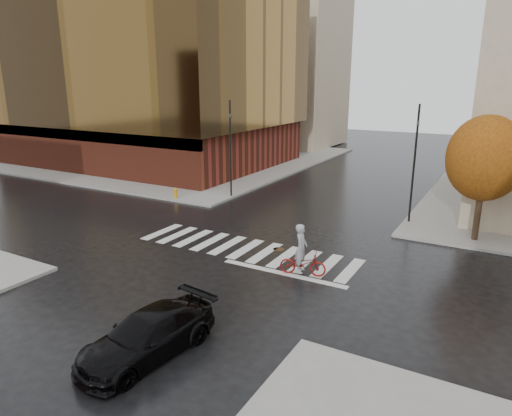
% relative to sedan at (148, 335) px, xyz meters
% --- Properties ---
extents(ground, '(120.00, 120.00, 0.00)m').
position_rel_sedan_xyz_m(ground, '(-2.12, 8.96, -0.69)').
color(ground, black).
rests_on(ground, ground).
extents(sidewalk_nw, '(30.00, 30.00, 0.15)m').
position_rel_sedan_xyz_m(sidewalk_nw, '(-23.12, 29.96, -0.61)').
color(sidewalk_nw, gray).
rests_on(sidewalk_nw, ground).
extents(crosswalk, '(12.00, 3.00, 0.01)m').
position_rel_sedan_xyz_m(crosswalk, '(-2.12, 9.46, -0.68)').
color(crosswalk, silver).
rests_on(crosswalk, ground).
extents(office_glass, '(27.00, 19.00, 16.00)m').
position_rel_sedan_xyz_m(office_glass, '(-24.12, 26.94, 7.59)').
color(office_glass, maroon).
rests_on(office_glass, sidewalk_nw).
extents(building_nw_far, '(14.00, 12.00, 20.00)m').
position_rel_sedan_xyz_m(building_nw_far, '(-18.12, 45.96, 9.46)').
color(building_nw_far, tan).
rests_on(building_nw_far, sidewalk_nw).
extents(tree_ne_a, '(3.80, 3.80, 6.50)m').
position_rel_sedan_xyz_m(tree_ne_a, '(7.88, 16.36, 3.77)').
color(tree_ne_a, '#302315').
rests_on(tree_ne_a, sidewalk_ne).
extents(sedan, '(2.56, 4.97, 1.38)m').
position_rel_sedan_xyz_m(sedan, '(0.00, 0.00, 0.00)').
color(sedan, black).
rests_on(sedan, ground).
extents(cyclist, '(2.15, 1.17, 2.32)m').
position_rel_sedan_xyz_m(cyclist, '(1.65, 7.96, 0.10)').
color(cyclist, maroon).
rests_on(cyclist, ground).
extents(traffic_light_nw, '(0.17, 0.14, 6.81)m').
position_rel_sedan_xyz_m(traffic_light_nw, '(-8.42, 17.96, 3.29)').
color(traffic_light_nw, black).
rests_on(traffic_light_nw, sidewalk_nw).
extents(traffic_light_ne, '(0.15, 0.18, 6.86)m').
position_rel_sedan_xyz_m(traffic_light_ne, '(4.18, 17.91, 3.32)').
color(traffic_light_ne, black).
rests_on(traffic_light_ne, sidewalk_ne).
extents(fire_hydrant, '(0.25, 0.25, 0.71)m').
position_rel_sedan_xyz_m(fire_hydrant, '(-11.52, 15.46, -0.15)').
color(fire_hydrant, orange).
rests_on(fire_hydrant, sidewalk_nw).
extents(manhole, '(0.61, 0.61, 0.01)m').
position_rel_sedan_xyz_m(manhole, '(-0.65, 10.23, -0.68)').
color(manhole, '#4E351B').
rests_on(manhole, ground).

